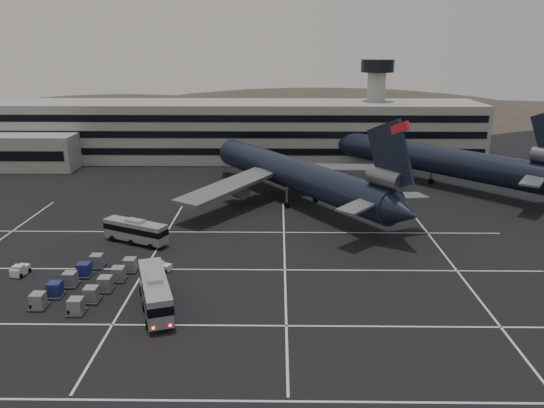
{
  "coord_description": "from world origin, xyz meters",
  "views": [
    {
      "loc": [
        11.14,
        -58.48,
        27.98
      ],
      "look_at": [
        10.19,
        16.57,
        5.0
      ],
      "focal_mm": 35.0,
      "sensor_mm": 36.0,
      "label": 1
    }
  ],
  "objects": [
    {
      "name": "terminal",
      "position": [
        -2.95,
        71.14,
        6.93
      ],
      "size": [
        125.0,
        26.0,
        24.0
      ],
      "color": "gray",
      "rests_on": "ground"
    },
    {
      "name": "tug_a",
      "position": [
        -21.18,
        1.96,
        0.68
      ],
      "size": [
        1.84,
        2.59,
        1.53
      ],
      "rotation": [
        0.0,
        0.0,
        -0.18
      ],
      "color": "silver",
      "rests_on": "ground"
    },
    {
      "name": "hills",
      "position": [
        17.99,
        170.0,
        -12.07
      ],
      "size": [
        352.0,
        180.0,
        44.0
      ],
      "color": "#38332B",
      "rests_on": "ground"
    },
    {
      "name": "bus_far",
      "position": [
        -9.49,
        13.3,
        1.95
      ],
      "size": [
        10.12,
        6.56,
        3.57
      ],
      "rotation": [
        0.0,
        0.0,
        1.12
      ],
      "color": "#979A9E",
      "rests_on": "ground"
    },
    {
      "name": "uld_cluster",
      "position": [
        -11.42,
        -1.57,
        0.86
      ],
      "size": [
        9.69,
        14.68,
        1.76
      ],
      "rotation": [
        0.0,
        0.0,
        -0.25
      ],
      "color": "#2D2D30",
      "rests_on": "ground"
    },
    {
      "name": "trijet_main",
      "position": [
        14.45,
        33.74,
        5.25
      ],
      "size": [
        40.67,
        50.85,
        18.08
      ],
      "rotation": [
        0.0,
        0.0,
        0.58
      ],
      "color": "black",
      "rests_on": "ground"
    },
    {
      "name": "bus_near",
      "position": [
        -2.21,
        -6.5,
        2.22
      ],
      "size": [
        6.14,
        11.72,
        4.05
      ],
      "rotation": [
        0.0,
        0.0,
        0.32
      ],
      "color": "#979A9E",
      "rests_on": "ground"
    },
    {
      "name": "ground",
      "position": [
        0.0,
        0.0,
        0.0
      ],
      "size": [
        260.0,
        260.0,
        0.0
      ],
      "primitive_type": "plane",
      "color": "black",
      "rests_on": "ground"
    },
    {
      "name": "tug_b",
      "position": [
        -3.48,
        3.54,
        0.58
      ],
      "size": [
        2.32,
        1.89,
        1.3
      ],
      "rotation": [
        0.0,
        0.0,
        1.18
      ],
      "color": "silver",
      "rests_on": "ground"
    },
    {
      "name": "trijet_far",
      "position": [
        43.19,
        46.91,
        5.43
      ],
      "size": [
        42.98,
        46.29,
        18.08
      ],
      "rotation": [
        0.0,
        0.0,
        0.73
      ],
      "color": "black",
      "rests_on": "ground"
    },
    {
      "name": "lane_markings",
      "position": [
        0.95,
        0.72,
        0.01
      ],
      "size": [
        90.0,
        55.62,
        0.01
      ],
      "color": "silver",
      "rests_on": "ground"
    }
  ]
}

